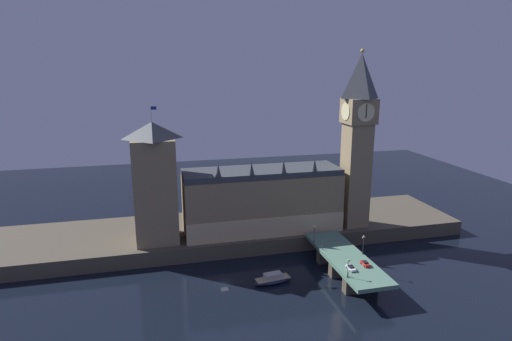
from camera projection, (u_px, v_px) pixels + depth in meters
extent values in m
plane|color=black|center=(225.00, 283.00, 148.93)|extent=(400.00, 400.00, 0.00)
cube|color=#4C4438|center=(209.00, 233.00, 184.98)|extent=(220.00, 42.00, 6.10)
cube|color=#8E7A56|center=(262.00, 202.00, 178.42)|extent=(64.77, 20.19, 23.85)
cube|color=#D5B989|center=(268.00, 228.00, 170.61)|extent=(64.77, 0.20, 8.59)
cube|color=#383D42|center=(262.00, 172.00, 175.29)|extent=(64.77, 18.57, 2.40)
cone|color=#383D42|center=(218.00, 170.00, 161.78)|extent=(2.40, 2.40, 5.25)
cone|color=#383D42|center=(251.00, 168.00, 164.78)|extent=(2.40, 2.40, 5.25)
cone|color=#383D42|center=(283.00, 167.00, 167.79)|extent=(2.40, 2.40, 5.25)
cone|color=#383D42|center=(314.00, 165.00, 170.79)|extent=(2.40, 2.40, 5.25)
cube|color=#8E7A56|center=(355.00, 175.00, 181.38)|extent=(10.01, 10.01, 44.32)
cube|color=#8E7A56|center=(359.00, 111.00, 174.88)|extent=(11.81, 11.81, 10.14)
cylinder|color=beige|center=(366.00, 112.00, 169.19)|extent=(7.33, 0.25, 7.33)
cylinder|color=beige|center=(352.00, 110.00, 180.56)|extent=(7.33, 0.25, 7.33)
cylinder|color=beige|center=(372.00, 111.00, 176.28)|extent=(0.25, 7.33, 7.33)
cylinder|color=beige|center=(345.00, 111.00, 173.48)|extent=(0.25, 7.33, 7.33)
cube|color=black|center=(366.00, 111.00, 168.89)|extent=(0.36, 0.10, 5.50)
pyramid|color=#383D42|center=(361.00, 76.00, 171.53)|extent=(11.81, 11.81, 17.90)
sphere|color=gold|center=(362.00, 51.00, 169.20)|extent=(1.60, 1.60, 1.60)
cube|color=#8E7A56|center=(155.00, 191.00, 165.44)|extent=(16.07, 16.07, 40.79)
pyramid|color=#383D42|center=(152.00, 130.00, 159.82)|extent=(16.39, 16.39, 6.30)
cylinder|color=#99999E|center=(151.00, 114.00, 158.35)|extent=(0.24, 0.24, 6.00)
cube|color=navy|center=(154.00, 108.00, 158.11)|extent=(2.00, 0.08, 1.20)
cube|color=slate|center=(346.00, 258.00, 152.60)|extent=(13.89, 46.00, 1.40)
cube|color=#4C4438|center=(360.00, 283.00, 142.65)|extent=(11.80, 3.20, 6.10)
cube|color=#4C4438|center=(345.00, 267.00, 153.49)|extent=(11.80, 3.20, 6.10)
cube|color=#4C4438|center=(332.00, 254.00, 164.33)|extent=(11.80, 3.20, 6.10)
cube|color=white|center=(351.00, 268.00, 142.14)|extent=(1.88, 4.39, 0.74)
cube|color=black|center=(351.00, 266.00, 142.00)|extent=(1.54, 1.98, 0.45)
cylinder|color=black|center=(347.00, 267.00, 143.27)|extent=(0.22, 0.64, 0.64)
cylinder|color=black|center=(351.00, 267.00, 143.68)|extent=(0.22, 0.64, 0.64)
cylinder|color=black|center=(350.00, 271.00, 140.70)|extent=(0.22, 0.64, 0.64)
cylinder|color=black|center=(355.00, 270.00, 141.11)|extent=(0.22, 0.64, 0.64)
cube|color=red|center=(365.00, 264.00, 145.09)|extent=(1.79, 4.02, 0.86)
cube|color=black|center=(365.00, 262.00, 144.93)|extent=(1.47, 1.81, 0.45)
cylinder|color=black|center=(369.00, 266.00, 144.18)|extent=(0.22, 0.64, 0.64)
cylinder|color=black|center=(365.00, 266.00, 143.78)|extent=(0.22, 0.64, 0.64)
cylinder|color=black|center=(366.00, 263.00, 146.53)|extent=(0.22, 0.64, 0.64)
cylinder|color=black|center=(361.00, 263.00, 146.14)|extent=(0.22, 0.64, 0.64)
cylinder|color=black|center=(348.00, 275.00, 137.61)|extent=(0.28, 0.28, 0.78)
cylinder|color=#47384C|center=(348.00, 273.00, 137.44)|extent=(0.38, 0.38, 0.65)
sphere|color=tan|center=(348.00, 272.00, 137.34)|extent=(0.21, 0.21, 0.21)
cylinder|color=black|center=(322.00, 248.00, 157.77)|extent=(0.28, 0.28, 0.80)
cylinder|color=brown|center=(322.00, 247.00, 157.60)|extent=(0.38, 0.38, 0.66)
sphere|color=tan|center=(322.00, 245.00, 157.50)|extent=(0.22, 0.22, 0.22)
cylinder|color=#2D3333|center=(347.00, 277.00, 136.98)|extent=(0.56, 0.56, 0.50)
cylinder|color=#2D3333|center=(348.00, 269.00, 136.33)|extent=(0.18, 0.18, 4.96)
sphere|color=#F9E5A3|center=(348.00, 260.00, 135.60)|extent=(0.60, 0.60, 0.60)
sphere|color=#F9E5A3|center=(347.00, 261.00, 135.58)|extent=(0.44, 0.44, 0.44)
sphere|color=#F9E5A3|center=(350.00, 261.00, 135.79)|extent=(0.44, 0.44, 0.44)
cylinder|color=#2D3333|center=(363.00, 253.00, 153.88)|extent=(0.56, 0.56, 0.50)
cylinder|color=#2D3333|center=(363.00, 245.00, 153.13)|extent=(0.18, 0.18, 5.74)
sphere|color=#F9E5A3|center=(364.00, 237.00, 152.32)|extent=(0.60, 0.60, 0.60)
sphere|color=#F9E5A3|center=(363.00, 238.00, 152.30)|extent=(0.44, 0.44, 0.44)
sphere|color=#F9E5A3|center=(365.00, 237.00, 152.51)|extent=(0.44, 0.44, 0.44)
cylinder|color=#2D3333|center=(314.00, 241.00, 164.74)|extent=(0.56, 0.56, 0.50)
cylinder|color=#2D3333|center=(314.00, 234.00, 164.04)|extent=(0.18, 0.18, 5.34)
sphere|color=#F9E5A3|center=(314.00, 226.00, 163.27)|extent=(0.60, 0.60, 0.60)
sphere|color=#F9E5A3|center=(313.00, 227.00, 163.25)|extent=(0.44, 0.44, 0.44)
sphere|color=#F9E5A3|center=(315.00, 227.00, 163.46)|extent=(0.44, 0.44, 0.44)
ellipsoid|color=#1E2842|center=(273.00, 280.00, 148.62)|extent=(14.16, 6.49, 1.77)
cube|color=tan|center=(273.00, 278.00, 148.42)|extent=(12.41, 5.33, 0.24)
cube|color=#B7B2A8|center=(273.00, 276.00, 148.18)|extent=(6.48, 3.73, 1.77)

